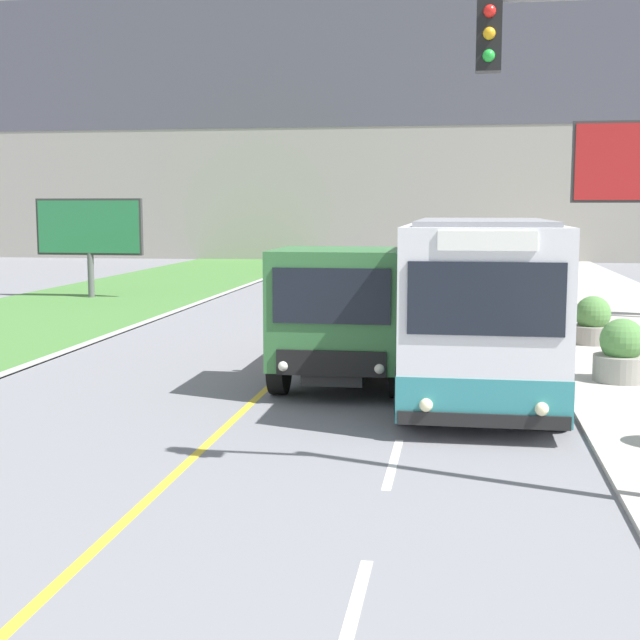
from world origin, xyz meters
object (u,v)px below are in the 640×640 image
(city_bus, at_px, (481,312))
(planter_round_third, at_px, (593,323))
(traffic_light_mast, at_px, (616,165))
(dump_truck, at_px, (346,317))
(planter_round_second, at_px, (622,354))
(billboard_small, at_px, (89,229))

(city_bus, relative_size, planter_round_third, 4.80)
(traffic_light_mast, bearing_deg, dump_truck, 120.75)
(dump_truck, distance_m, planter_round_second, 5.38)
(city_bus, distance_m, traffic_light_mast, 5.70)
(billboard_small, bearing_deg, city_bus, -49.00)
(traffic_light_mast, bearing_deg, billboard_small, 125.98)
(billboard_small, xyz_separation_m, planter_round_second, (16.94, -14.16, -1.99))
(dump_truck, height_order, planter_round_third, dump_truck)
(billboard_small, bearing_deg, planter_round_third, -28.56)
(traffic_light_mast, height_order, billboard_small, traffic_light_mast)
(traffic_light_mast, distance_m, planter_round_third, 12.62)
(traffic_light_mast, relative_size, planter_round_third, 5.22)
(billboard_small, bearing_deg, dump_truck, -51.94)
(city_bus, bearing_deg, dump_truck, 150.44)
(traffic_light_mast, bearing_deg, city_bus, 104.75)
(city_bus, bearing_deg, planter_round_third, 67.65)
(dump_truck, relative_size, planter_round_third, 5.81)
(traffic_light_mast, xyz_separation_m, planter_round_second, (1.42, 7.21, -3.29))
(traffic_light_mast, distance_m, billboard_small, 26.45)
(traffic_light_mast, xyz_separation_m, planter_round_third, (1.56, 12.08, -3.31))
(city_bus, height_order, planter_round_second, city_bus)
(planter_round_third, bearing_deg, traffic_light_mast, -97.36)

